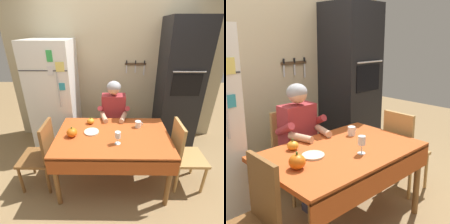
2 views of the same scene
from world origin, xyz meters
TOP-DOWN VIEW (x-y plane):
  - ground_plane at (0.00, 0.00)m, footprint 10.00×10.00m
  - back_wall_assembly at (0.05, 1.35)m, footprint 3.70×0.13m
  - refrigerator at (-0.95, 0.96)m, footprint 0.68×0.71m
  - wall_oven at (1.05, 1.00)m, footprint 0.60×0.64m
  - dining_table at (0.00, 0.08)m, footprint 1.40×0.90m
  - chair_behind_person at (0.01, 0.87)m, footprint 0.40×0.40m
  - seated_person at (0.01, 0.68)m, footprint 0.47×0.55m
  - chair_right_side at (0.90, 0.06)m, footprint 0.40×0.40m
  - chair_left_side at (-0.90, 0.03)m, footprint 0.40×0.40m
  - coffee_mug at (0.34, 0.29)m, footprint 0.10×0.08m
  - wine_glass at (0.06, -0.08)m, footprint 0.07×0.07m
  - pumpkin_large at (-0.31, 0.38)m, footprint 0.10×0.10m
  - pumpkin_medium at (-0.50, 0.06)m, footprint 0.13×0.13m
  - serving_tray at (-0.27, 0.15)m, footprint 0.19×0.19m

SIDE VIEW (x-z plane):
  - ground_plane at x=0.00m, z-range 0.00..0.00m
  - chair_behind_person at x=0.01m, z-range 0.05..0.98m
  - chair_right_side at x=0.90m, z-range 0.05..0.98m
  - chair_left_side at x=-0.90m, z-range 0.05..0.98m
  - dining_table at x=0.00m, z-range 0.29..1.03m
  - seated_person at x=0.01m, z-range 0.11..1.36m
  - serving_tray at x=-0.27m, z-range 0.74..0.76m
  - pumpkin_large at x=-0.31m, z-range 0.73..0.83m
  - coffee_mug at x=0.34m, z-range 0.74..0.83m
  - pumpkin_medium at x=-0.50m, z-range 0.73..0.86m
  - wine_glass at x=0.06m, z-range 0.77..0.93m
  - refrigerator at x=-0.95m, z-range 0.00..1.80m
  - wall_oven at x=1.05m, z-range 0.00..2.10m
  - back_wall_assembly at x=0.05m, z-range 0.00..2.60m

